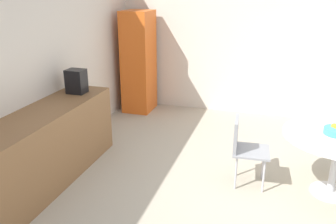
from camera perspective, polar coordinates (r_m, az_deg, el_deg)
ground_plane at (r=4.12m, az=16.61°, el=-14.54°), size 6.00×6.00×0.00m
wall_back at (r=4.58m, az=-22.27°, el=6.13°), size 6.00×0.10×2.60m
wall_side_right at (r=6.51m, az=18.46°, el=10.34°), size 0.10×6.00×2.60m
counter_block at (r=4.37m, az=-20.12°, el=-6.06°), size 2.54×0.60×0.90m
locker_cabinet at (r=6.59m, az=-4.77°, el=8.07°), size 0.60×0.50×1.85m
chair_gray at (r=4.23m, az=12.10°, el=-5.04°), size 0.45×0.45×0.83m
fruit_bowl at (r=4.27m, az=25.63°, el=-2.77°), size 0.27×0.27×0.11m
coffee_maker at (r=4.87m, az=-14.63°, el=4.84°), size 0.20×0.24×0.32m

